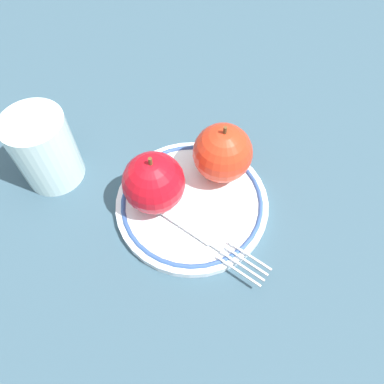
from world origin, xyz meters
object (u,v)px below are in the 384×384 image
at_px(apple_red_whole, 153,183).
at_px(fork, 202,236).
at_px(apple_second_whole, 223,153).
at_px(drinking_glass, 45,150).
at_px(plate, 192,203).

relative_size(apple_red_whole, fork, 0.51).
distance_m(apple_second_whole, drinking_glass, 0.23).
xyz_separation_m(apple_red_whole, fork, (0.02, 0.08, -0.04)).
bearing_deg(plate, apple_red_whole, -66.94).
height_order(apple_second_whole, drinking_glass, drinking_glass).
distance_m(apple_red_whole, drinking_glass, 0.15).
distance_m(plate, apple_second_whole, 0.08).
height_order(plate, drinking_glass, drinking_glass).
distance_m(apple_second_whole, fork, 0.11).
height_order(apple_red_whole, drinking_glass, drinking_glass).
bearing_deg(apple_second_whole, apple_red_whole, -37.69).
bearing_deg(apple_second_whole, drinking_glass, -67.65).
height_order(apple_red_whole, apple_second_whole, same).
bearing_deg(apple_red_whole, apple_second_whole, 142.31).
distance_m(plate, apple_red_whole, 0.07).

